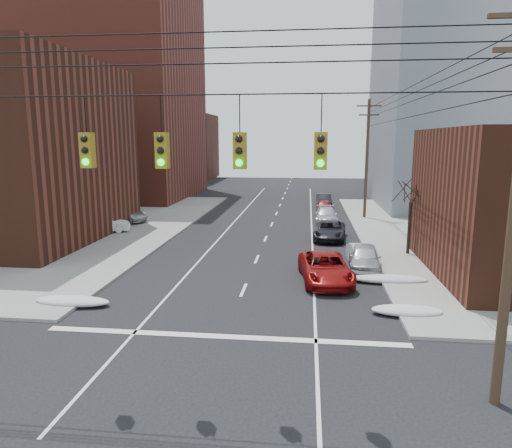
% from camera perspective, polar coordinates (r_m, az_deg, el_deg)
% --- Properties ---
extents(building_brick_tall, '(24.00, 20.00, 30.00)m').
position_cam_1_polar(building_brick_tall, '(64.05, -19.46, 16.77)').
color(building_brick_tall, brown).
rests_on(building_brick_tall, ground).
extents(building_brick_far, '(22.00, 18.00, 12.00)m').
position_cam_1_polar(building_brick_far, '(88.47, -12.90, 9.37)').
color(building_brick_far, '#4D2317').
rests_on(building_brick_far, ground).
extents(building_office, '(22.00, 20.00, 25.00)m').
position_cam_1_polar(building_office, '(57.03, 26.74, 14.58)').
color(building_office, gray).
rests_on(building_office, ground).
extents(building_glass, '(20.00, 18.00, 22.00)m').
position_cam_1_polar(building_glass, '(82.34, 21.70, 12.32)').
color(building_glass, gray).
rests_on(building_glass, ground).
extents(utility_pole_far, '(2.20, 0.28, 11.00)m').
position_cam_1_polar(utility_pole_far, '(43.92, 13.69, 8.13)').
color(utility_pole_far, '#473323').
rests_on(utility_pole_far, ground).
extents(traffic_signals, '(17.00, 0.42, 2.02)m').
position_cam_1_polar(traffic_signals, '(12.87, -6.98, 9.39)').
color(traffic_signals, black).
rests_on(traffic_signals, ground).
extents(bare_tree, '(2.09, 2.20, 4.93)m').
position_cam_1_polar(bare_tree, '(30.69, 18.62, 0.44)').
color(bare_tree, black).
rests_on(bare_tree, ground).
extents(snow_nw, '(3.50, 1.08, 0.42)m').
position_cam_1_polar(snow_nw, '(22.48, -21.98, -8.93)').
color(snow_nw, silver).
rests_on(snow_nw, ground).
extents(snow_ne, '(3.00, 1.08, 0.42)m').
position_cam_1_polar(snow_ne, '(20.82, 18.34, -10.24)').
color(snow_ne, silver).
rests_on(snow_ne, ground).
extents(snow_east_far, '(4.00, 1.08, 0.42)m').
position_cam_1_polar(snow_east_far, '(25.01, 16.26, -6.62)').
color(snow_east_far, silver).
rests_on(snow_east_far, ground).
extents(red_pickup, '(3.08, 5.60, 1.48)m').
position_cam_1_polar(red_pickup, '(24.39, 8.68, -5.45)').
color(red_pickup, maroon).
rests_on(red_pickup, ground).
extents(parked_car_a, '(2.05, 4.44, 1.47)m').
position_cam_1_polar(parked_car_a, '(26.89, 13.40, -4.12)').
color(parked_car_a, silver).
rests_on(parked_car_a, ground).
extents(parked_car_b, '(1.72, 4.00, 1.28)m').
position_cam_1_polar(parked_car_b, '(27.57, 13.22, -3.95)').
color(parked_car_b, silver).
rests_on(parked_car_b, ground).
extents(parked_car_c, '(2.70, 5.05, 1.35)m').
position_cam_1_polar(parked_car_c, '(34.64, 9.20, -0.81)').
color(parked_car_c, black).
rests_on(parked_car_c, ground).
extents(parked_car_d, '(1.94, 4.75, 1.38)m').
position_cam_1_polar(parked_car_d, '(41.31, 8.77, 1.06)').
color(parked_car_d, '#B5B5BA').
rests_on(parked_car_d, ground).
extents(parked_car_e, '(1.70, 3.77, 1.26)m').
position_cam_1_polar(parked_car_e, '(47.17, 8.50, 2.16)').
color(parked_car_e, maroon).
rests_on(parked_car_e, ground).
extents(parked_car_f, '(1.75, 4.26, 1.37)m').
position_cam_1_polar(parked_car_f, '(51.93, 8.49, 2.99)').
color(parked_car_f, black).
rests_on(parked_car_f, ground).
extents(lot_car_a, '(4.08, 2.48, 1.27)m').
position_cam_1_polar(lot_car_a, '(38.01, -18.39, -0.04)').
color(lot_car_a, silver).
rests_on(lot_car_a, sidewalk_nw).
extents(lot_car_b, '(5.26, 3.14, 1.37)m').
position_cam_1_polar(lot_car_b, '(42.30, -16.56, 1.16)').
color(lot_car_b, '#ACADB1').
rests_on(lot_car_b, sidewalk_nw).
extents(lot_car_c, '(5.26, 2.32, 1.50)m').
position_cam_1_polar(lot_car_c, '(41.20, -24.25, 0.52)').
color(lot_car_c, black).
rests_on(lot_car_c, sidewalk_nw).
extents(lot_car_d, '(3.93, 2.21, 1.26)m').
position_cam_1_polar(lot_car_d, '(43.59, -25.02, 0.80)').
color(lot_car_d, '#B9B9BE').
rests_on(lot_car_d, sidewalk_nw).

